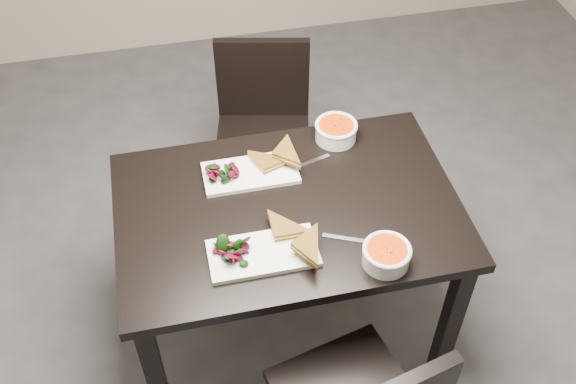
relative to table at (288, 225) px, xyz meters
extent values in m
plane|color=#47474C|center=(-0.05, -0.23, -0.65)|extent=(5.00, 5.00, 0.00)
cube|color=black|center=(0.00, 0.00, 0.08)|extent=(1.20, 0.80, 0.04)
cube|color=black|center=(-0.54, -0.34, -0.30)|extent=(0.06, 0.06, 0.71)
cube|color=black|center=(0.54, -0.34, -0.30)|extent=(0.06, 0.06, 0.71)
cube|color=black|center=(-0.54, 0.34, -0.30)|extent=(0.06, 0.06, 0.71)
cube|color=black|center=(0.54, 0.34, -0.30)|extent=(0.06, 0.06, 0.71)
cube|color=black|center=(0.20, -0.38, -0.45)|extent=(0.05, 0.05, 0.41)
cube|color=black|center=(0.04, 0.70, -0.22)|extent=(0.50, 0.50, 0.04)
cube|color=black|center=(-0.18, 0.56, -0.45)|extent=(0.05, 0.05, 0.41)
cube|color=black|center=(0.18, 0.49, -0.45)|extent=(0.05, 0.05, 0.41)
cube|color=black|center=(-0.10, 0.92, -0.45)|extent=(0.05, 0.05, 0.41)
cube|color=black|center=(0.25, 0.84, -0.45)|extent=(0.05, 0.05, 0.41)
cube|color=black|center=(0.08, 0.89, 0.00)|extent=(0.42, 0.13, 0.40)
cube|color=white|center=(-0.13, -0.20, 0.11)|extent=(0.36, 0.18, 0.02)
cylinder|color=white|center=(0.25, -0.31, 0.13)|extent=(0.15, 0.15, 0.06)
cylinder|color=#DC4F0A|center=(0.25, -0.31, 0.16)|extent=(0.13, 0.13, 0.02)
torus|color=white|center=(0.25, -0.31, 0.16)|extent=(0.16, 0.16, 0.02)
cube|color=silver|center=(0.17, -0.19, 0.10)|extent=(0.17, 0.09, 0.00)
cube|color=white|center=(-0.10, 0.18, 0.11)|extent=(0.34, 0.17, 0.02)
cylinder|color=white|center=(0.26, 0.31, 0.13)|extent=(0.16, 0.16, 0.06)
cylinder|color=#DC4F0A|center=(0.26, 0.31, 0.16)|extent=(0.14, 0.14, 0.02)
torus|color=white|center=(0.26, 0.31, 0.16)|extent=(0.16, 0.16, 0.02)
cube|color=silver|center=(0.12, 0.20, 0.10)|extent=(0.18, 0.07, 0.00)
camera|label=1|loc=(-0.34, -1.55, 1.80)|focal=41.60mm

